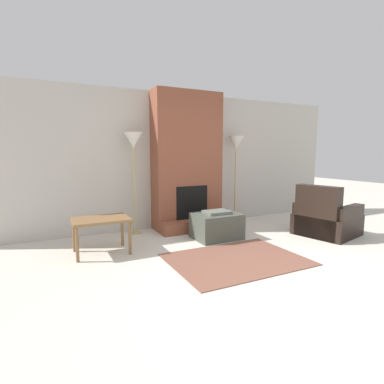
{
  "coord_description": "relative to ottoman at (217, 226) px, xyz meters",
  "views": [
    {
      "loc": [
        -2.47,
        -2.54,
        1.46
      ],
      "look_at": [
        0.0,
        2.48,
        0.72
      ],
      "focal_mm": 28.0,
      "sensor_mm": 36.0,
      "label": 1
    }
  ],
  "objects": [
    {
      "name": "ground_plane",
      "position": [
        -0.11,
        -1.75,
        -0.22
      ],
      "size": [
        24.0,
        24.0,
        0.0
      ],
      "primitive_type": "plane",
      "color": "beige"
    },
    {
      "name": "wall_back",
      "position": [
        -0.11,
        1.2,
        1.08
      ],
      "size": [
        7.42,
        0.06,
        2.6
      ],
      "primitive_type": "cube",
      "color": "#BCB7AD",
      "rests_on": "ground_plane"
    },
    {
      "name": "fireplace",
      "position": [
        -0.11,
        0.93,
        1.01
      ],
      "size": [
        1.33,
        0.72,
        2.6
      ],
      "color": "brown",
      "rests_on": "ground_plane"
    },
    {
      "name": "ottoman",
      "position": [
        0.0,
        0.0,
        0.0
      ],
      "size": [
        0.77,
        0.59,
        0.48
      ],
      "color": "#474C42",
      "rests_on": "ground_plane"
    },
    {
      "name": "armchair",
      "position": [
        1.82,
        -0.67,
        0.05
      ],
      "size": [
        1.1,
        1.09,
        0.91
      ],
      "rotation": [
        0.0,
        0.0,
        1.8
      ],
      "color": "black",
      "rests_on": "ground_plane"
    },
    {
      "name": "side_table",
      "position": [
        -1.89,
        0.09,
        0.23
      ],
      "size": [
        0.79,
        0.56,
        0.52
      ],
      "color": "brown",
      "rests_on": "ground_plane"
    },
    {
      "name": "floor_lamp_left",
      "position": [
        -1.16,
        0.92,
        1.37
      ],
      "size": [
        0.33,
        0.33,
        1.81
      ],
      "color": "tan",
      "rests_on": "ground_plane"
    },
    {
      "name": "floor_lamp_right",
      "position": [
        1.0,
        0.92,
        1.36
      ],
      "size": [
        0.33,
        0.33,
        1.8
      ],
      "color": "tan",
      "rests_on": "ground_plane"
    },
    {
      "name": "area_rug",
      "position": [
        -0.29,
        -1.01,
        -0.22
      ],
      "size": [
        1.8,
        1.33,
        0.01
      ],
      "primitive_type": "cube",
      "color": "brown",
      "rests_on": "ground_plane"
    }
  ]
}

